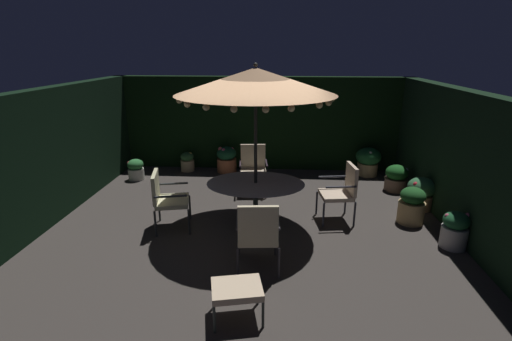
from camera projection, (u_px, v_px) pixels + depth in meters
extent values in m
cube|color=#3B3531|center=(248.00, 228.00, 6.51)|extent=(7.42, 7.31, 0.02)
cube|color=black|center=(260.00, 123.00, 9.47)|extent=(7.42, 0.30, 2.32)
cube|color=black|center=(41.00, 159.00, 6.39)|extent=(0.30, 7.31, 2.32)
cube|color=black|center=(472.00, 168.00, 5.90)|extent=(0.30, 7.31, 2.32)
cylinder|color=#2A3233|center=(256.00, 221.00, 6.69)|extent=(0.58, 0.58, 0.03)
cylinder|color=#2A3233|center=(256.00, 203.00, 6.58)|extent=(0.09, 0.09, 0.72)
ellipsoid|color=#92949B|center=(256.00, 183.00, 6.46)|extent=(1.70, 1.35, 0.03)
cylinder|color=#30312C|center=(256.00, 158.00, 6.32)|extent=(0.06, 0.06, 2.40)
cone|color=tan|center=(256.00, 81.00, 5.93)|extent=(2.61, 2.61, 0.42)
sphere|color=#30312C|center=(256.00, 65.00, 5.85)|extent=(0.07, 0.07, 0.07)
sphere|color=#F9DB8C|center=(332.00, 99.00, 5.90)|extent=(0.10, 0.10, 0.10)
sphere|color=#F9DB8C|center=(323.00, 95.00, 6.37)|extent=(0.10, 0.10, 0.10)
sphere|color=#F9DB8C|center=(310.00, 93.00, 6.70)|extent=(0.10, 0.10, 0.10)
sphere|color=#F9DB8C|center=(291.00, 91.00, 6.97)|extent=(0.10, 0.10, 0.10)
sphere|color=#F9DB8C|center=(273.00, 90.00, 7.12)|extent=(0.10, 0.10, 0.10)
sphere|color=#F9DB8C|center=(248.00, 90.00, 7.15)|extent=(0.10, 0.10, 0.10)
sphere|color=#F9DB8C|center=(230.00, 91.00, 7.07)|extent=(0.10, 0.10, 0.10)
sphere|color=#F9DB8C|center=(209.00, 92.00, 6.82)|extent=(0.10, 0.10, 0.10)
sphere|color=#F9DB8C|center=(193.00, 94.00, 6.52)|extent=(0.10, 0.10, 0.10)
sphere|color=#F9DB8C|center=(181.00, 98.00, 6.06)|extent=(0.10, 0.10, 0.10)
sphere|color=#F9DB8C|center=(179.00, 100.00, 5.73)|extent=(0.10, 0.10, 0.10)
sphere|color=#F9DB8C|center=(187.00, 104.00, 5.34)|extent=(0.10, 0.10, 0.10)
sphere|color=#F9DB8C|center=(206.00, 107.00, 5.05)|extent=(0.10, 0.10, 0.10)
sphere|color=#F9DB8C|center=(234.00, 109.00, 4.89)|extent=(0.10, 0.10, 0.10)
sphere|color=#F9DB8C|center=(266.00, 109.00, 4.87)|extent=(0.10, 0.10, 0.10)
sphere|color=#F9DB8C|center=(291.00, 108.00, 4.96)|extent=(0.10, 0.10, 0.10)
sphere|color=#F9DB8C|center=(319.00, 105.00, 5.24)|extent=(0.10, 0.10, 0.10)
sphere|color=#F9DB8C|center=(329.00, 103.00, 5.49)|extent=(0.10, 0.10, 0.10)
cylinder|color=#292A34|center=(323.00, 215.00, 6.43)|extent=(0.04, 0.04, 0.45)
cylinder|color=#292A34|center=(317.00, 203.00, 6.95)|extent=(0.04, 0.04, 0.45)
cylinder|color=#292A34|center=(354.00, 214.00, 6.47)|extent=(0.04, 0.04, 0.45)
cylinder|color=#292A34|center=(345.00, 202.00, 6.98)|extent=(0.04, 0.04, 0.45)
cube|color=beige|center=(336.00, 195.00, 6.63)|extent=(0.60, 0.60, 0.07)
cube|color=beige|center=(352.00, 179.00, 6.55)|extent=(0.13, 0.52, 0.51)
cylinder|color=#292A34|center=(341.00, 187.00, 6.29)|extent=(0.52, 0.11, 0.04)
cylinder|color=#292A34|center=(333.00, 177.00, 6.81)|extent=(0.52, 0.11, 0.04)
cylinder|color=#322933|center=(267.00, 188.00, 7.74)|extent=(0.04, 0.04, 0.42)
cylinder|color=#322933|center=(240.00, 188.00, 7.72)|extent=(0.04, 0.04, 0.42)
cylinder|color=#322933|center=(266.00, 179.00, 8.24)|extent=(0.04, 0.04, 0.42)
cylinder|color=#322933|center=(241.00, 180.00, 8.23)|extent=(0.04, 0.04, 0.42)
cube|color=beige|center=(253.00, 173.00, 7.91)|extent=(0.59, 0.57, 0.07)
cube|color=beige|center=(253.00, 156.00, 8.06)|extent=(0.53, 0.12, 0.52)
cylinder|color=#322933|center=(266.00, 163.00, 7.85)|extent=(0.09, 0.51, 0.04)
cylinder|color=#322933|center=(240.00, 163.00, 7.83)|extent=(0.09, 0.51, 0.04)
cylinder|color=#2D3132|center=(190.00, 207.00, 6.75)|extent=(0.04, 0.04, 0.45)
cylinder|color=#2D3132|center=(189.00, 222.00, 6.18)|extent=(0.04, 0.04, 0.45)
cylinder|color=#2D3132|center=(159.00, 209.00, 6.67)|extent=(0.04, 0.04, 0.45)
cylinder|color=#2D3132|center=(155.00, 224.00, 6.10)|extent=(0.04, 0.04, 0.45)
cube|color=beige|center=(173.00, 201.00, 6.34)|extent=(0.65, 0.69, 0.07)
cube|color=beige|center=(156.00, 187.00, 6.22)|extent=(0.18, 0.58, 0.48)
cylinder|color=#2D3132|center=(173.00, 184.00, 6.57)|extent=(0.52, 0.15, 0.04)
cylinder|color=#2D3132|center=(170.00, 196.00, 5.99)|extent=(0.52, 0.15, 0.04)
cylinder|color=#2F2C31|center=(239.00, 242.00, 5.54)|extent=(0.04, 0.04, 0.45)
cylinder|color=#2F2C31|center=(276.00, 241.00, 5.55)|extent=(0.04, 0.04, 0.45)
cylinder|color=#2F2C31|center=(237.00, 263.00, 4.98)|extent=(0.04, 0.04, 0.45)
cylinder|color=#2F2C31|center=(279.00, 263.00, 4.99)|extent=(0.04, 0.04, 0.45)
cube|color=beige|center=(258.00, 235.00, 5.18)|extent=(0.59, 0.62, 0.07)
cube|color=beige|center=(258.00, 225.00, 4.82)|extent=(0.53, 0.11, 0.53)
cylinder|color=#2F2C31|center=(237.00, 220.00, 5.11)|extent=(0.09, 0.56, 0.04)
cylinder|color=#2F2C31|center=(278.00, 220.00, 5.12)|extent=(0.09, 0.56, 0.04)
cylinder|color=#2A322D|center=(213.00, 296.00, 4.41)|extent=(0.03, 0.03, 0.34)
cylinder|color=#2A322D|center=(258.00, 292.00, 4.49)|extent=(0.03, 0.03, 0.34)
cylinder|color=#2A322D|center=(214.00, 319.00, 4.03)|extent=(0.03, 0.03, 0.34)
cylinder|color=#2A322D|center=(263.00, 315.00, 4.10)|extent=(0.03, 0.03, 0.34)
cube|color=beige|center=(237.00, 289.00, 4.19)|extent=(0.64, 0.55, 0.08)
cylinder|color=tan|center=(420.00, 201.00, 7.25)|extent=(0.47, 0.47, 0.28)
ellipsoid|color=#346C41|center=(422.00, 187.00, 7.16)|extent=(0.53, 0.53, 0.37)
sphere|color=#C71F44|center=(432.00, 185.00, 7.09)|extent=(0.08, 0.08, 0.08)
sphere|color=red|center=(425.00, 182.00, 7.30)|extent=(0.10, 0.10, 0.10)
sphere|color=#C83638|center=(415.00, 184.00, 7.24)|extent=(0.07, 0.07, 0.07)
sphere|color=red|center=(416.00, 184.00, 7.05)|extent=(0.10, 0.10, 0.10)
sphere|color=#D53343|center=(426.00, 186.00, 7.00)|extent=(0.10, 0.10, 0.10)
cylinder|color=#B0603D|center=(227.00, 165.00, 9.41)|extent=(0.48, 0.48, 0.34)
ellipsoid|color=#164A2C|center=(226.00, 153.00, 9.32)|extent=(0.49, 0.49, 0.34)
sphere|color=#E25176|center=(232.00, 149.00, 9.31)|extent=(0.08, 0.08, 0.08)
sphere|color=#DF5171|center=(229.00, 149.00, 9.41)|extent=(0.08, 0.08, 0.08)
sphere|color=#EA4575|center=(224.00, 151.00, 9.43)|extent=(0.06, 0.06, 0.06)
sphere|color=#DF6062|center=(220.00, 149.00, 9.25)|extent=(0.11, 0.11, 0.11)
sphere|color=#E8547F|center=(224.00, 151.00, 9.18)|extent=(0.11, 0.11, 0.11)
sphere|color=#E44370|center=(230.00, 151.00, 9.19)|extent=(0.07, 0.07, 0.07)
cylinder|color=beige|center=(454.00, 237.00, 5.80)|extent=(0.39, 0.39, 0.34)
ellipsoid|color=#1D572F|center=(457.00, 221.00, 5.72)|extent=(0.39, 0.39, 0.27)
sphere|color=#D1607A|center=(468.00, 216.00, 5.70)|extent=(0.09, 0.09, 0.09)
sphere|color=#E7497E|center=(460.00, 217.00, 5.82)|extent=(0.06, 0.06, 0.06)
sphere|color=#E84B71|center=(452.00, 218.00, 5.79)|extent=(0.09, 0.09, 0.09)
sphere|color=#D75574|center=(447.00, 216.00, 5.72)|extent=(0.08, 0.08, 0.08)
sphere|color=#E9556A|center=(456.00, 223.00, 5.62)|extent=(0.06, 0.06, 0.06)
sphere|color=#ED536C|center=(466.00, 223.00, 5.61)|extent=(0.08, 0.08, 0.08)
cylinder|color=beige|center=(136.00, 174.00, 8.86)|extent=(0.37, 0.37, 0.27)
ellipsoid|color=#2D7337|center=(135.00, 165.00, 8.78)|extent=(0.37, 0.37, 0.26)
sphere|color=red|center=(139.00, 163.00, 8.75)|extent=(0.07, 0.07, 0.07)
sphere|color=red|center=(138.00, 161.00, 8.91)|extent=(0.09, 0.09, 0.09)
sphere|color=#DA2F44|center=(129.00, 163.00, 8.79)|extent=(0.08, 0.08, 0.08)
sphere|color=red|center=(134.00, 164.00, 8.66)|extent=(0.07, 0.07, 0.07)
cylinder|color=tan|center=(188.00, 165.00, 9.49)|extent=(0.34, 0.34, 0.28)
ellipsoid|color=#316433|center=(187.00, 157.00, 9.42)|extent=(0.32, 0.32, 0.23)
sphere|color=#F8D74C|center=(190.00, 154.00, 9.40)|extent=(0.10, 0.10, 0.10)
sphere|color=yellow|center=(186.00, 154.00, 9.48)|extent=(0.06, 0.06, 0.06)
sphere|color=#F6C84B|center=(185.00, 156.00, 9.35)|extent=(0.10, 0.10, 0.10)
cylinder|color=#7E614C|center=(395.00, 184.00, 8.17)|extent=(0.47, 0.47, 0.27)
ellipsoid|color=#19541D|center=(397.00, 173.00, 8.09)|extent=(0.47, 0.47, 0.33)
sphere|color=silver|center=(406.00, 170.00, 8.02)|extent=(0.08, 0.08, 0.08)
sphere|color=silver|center=(400.00, 168.00, 8.18)|extent=(0.09, 0.09, 0.09)
sphere|color=silver|center=(393.00, 167.00, 8.14)|extent=(0.07, 0.07, 0.07)
sphere|color=silver|center=(391.00, 172.00, 8.06)|extent=(0.08, 0.08, 0.08)
sphere|color=beige|center=(394.00, 172.00, 7.99)|extent=(0.06, 0.06, 0.06)
sphere|color=silver|center=(401.00, 171.00, 7.94)|extent=(0.08, 0.08, 0.08)
cylinder|color=tan|center=(367.00, 169.00, 9.17)|extent=(0.49, 0.49, 0.31)
ellipsoid|color=#1E5E2C|center=(368.00, 156.00, 9.07)|extent=(0.60, 0.60, 0.42)
sphere|color=beige|center=(374.00, 154.00, 9.09)|extent=(0.08, 0.08, 0.08)
sphere|color=beige|center=(367.00, 151.00, 9.27)|extent=(0.07, 0.07, 0.07)
sphere|color=beige|center=(363.00, 155.00, 9.06)|extent=(0.06, 0.06, 0.06)
sphere|color=silver|center=(371.00, 153.00, 8.85)|extent=(0.08, 0.08, 0.08)
cylinder|color=tan|center=(411.00, 212.00, 6.63)|extent=(0.45, 0.45, 0.39)
ellipsoid|color=#1B4E1F|center=(413.00, 196.00, 6.53)|extent=(0.43, 0.43, 0.30)
sphere|color=#E0C352|center=(422.00, 195.00, 6.49)|extent=(0.10, 0.10, 0.10)
sphere|color=gold|center=(408.00, 190.00, 6.58)|extent=(0.06, 0.06, 0.06)
sphere|color=#F3D84B|center=(409.00, 198.00, 6.40)|extent=(0.06, 0.06, 0.06)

